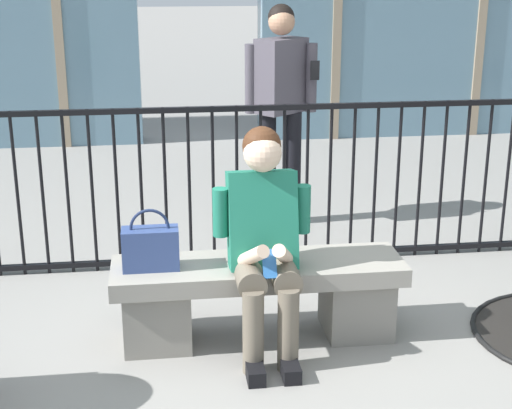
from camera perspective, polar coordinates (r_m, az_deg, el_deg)
The scene contains 6 objects.
ground_plane at distance 4.42m, azimuth 0.17°, elevation -9.70°, with size 60.00×60.00×0.00m, color gray.
stone_bench at distance 4.30m, azimuth 0.17°, elevation -6.49°, with size 1.60×0.44×0.45m.
seated_person_with_phone at distance 4.04m, azimuth 0.60°, elevation -2.33°, with size 0.52×0.66×1.21m.
handbag_on_bench at distance 4.14m, azimuth -7.79°, elevation -3.15°, with size 0.30×0.14×0.34m.
bystander_at_railing at distance 5.96m, azimuth 1.85°, elevation 7.78°, with size 0.55×0.41×1.71m.
plaza_railing at distance 5.22m, azimuth -1.41°, elevation 1.37°, with size 9.96×0.04×1.11m.
Camera 1 is at (-0.52, -3.88, 2.04)m, focal length 54.19 mm.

